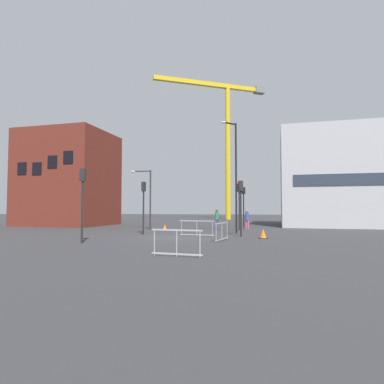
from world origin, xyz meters
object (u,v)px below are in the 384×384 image
at_px(construction_crane, 225,127).
at_px(traffic_light_island, 239,199).
at_px(traffic_light_crosswalk, 82,193).
at_px(streetlamp_short, 147,193).
at_px(traffic_cone_on_verge, 263,234).
at_px(streetlamp_tall, 235,170).
at_px(traffic_cone_striped, 165,227).
at_px(traffic_light_far, 244,200).
at_px(traffic_light_corner, 144,199).
at_px(pedestrian_walking, 217,217).
at_px(pedestrian_waiting, 247,218).
at_px(traffic_light_near, 241,199).

distance_m(construction_crane, traffic_light_island, 30.05).
bearing_deg(traffic_light_crosswalk, streetlamp_short, 94.80).
bearing_deg(construction_crane, traffic_light_crosswalk, -92.78).
bearing_deg(traffic_cone_on_verge, traffic_light_island, 108.12).
distance_m(streetlamp_tall, streetlamp_short, 8.81).
xyz_separation_m(traffic_light_crosswalk, traffic_cone_striped, (0.72, 11.65, -2.53)).
bearing_deg(traffic_light_far, construction_crane, 103.56).
distance_m(traffic_light_corner, pedestrian_walking, 9.07).
relative_size(traffic_light_island, traffic_light_corner, 1.05).
xyz_separation_m(streetlamp_tall, traffic_cone_on_verge, (2.24, -3.54, -4.61)).
height_order(construction_crane, pedestrian_walking, construction_crane).
xyz_separation_m(streetlamp_short, traffic_cone_on_verge, (10.52, -6.12, -3.04)).
distance_m(construction_crane, traffic_light_far, 26.13).
height_order(traffic_light_far, traffic_cone_on_verge, traffic_light_far).
bearing_deg(traffic_cone_on_verge, pedestrian_walking, 117.36).
relative_size(pedestrian_waiting, traffic_cone_striped, 3.47).
bearing_deg(streetlamp_short, traffic_cone_striped, 0.61).
height_order(streetlamp_tall, streetlamp_short, streetlamp_tall).
distance_m(traffic_light_near, traffic_cone_striped, 9.29).
xyz_separation_m(streetlamp_short, traffic_light_far, (8.16, 5.48, -0.61)).
bearing_deg(traffic_light_far, traffic_cone_striped, -139.82).
xyz_separation_m(traffic_light_far, traffic_cone_on_verge, (2.36, -11.59, -2.43)).
distance_m(construction_crane, traffic_light_corner, 35.19).
relative_size(pedestrian_walking, traffic_cone_striped, 3.58).
bearing_deg(traffic_light_corner, construction_crane, 88.21).
distance_m(traffic_light_near, traffic_cone_on_verge, 2.88).
distance_m(traffic_light_island, pedestrian_walking, 3.41).
bearing_deg(construction_crane, traffic_cone_striped, -92.47).
relative_size(streetlamp_tall, traffic_light_corner, 2.20).
height_order(traffic_light_island, traffic_light_corner, traffic_light_island).
xyz_separation_m(streetlamp_tall, traffic_light_corner, (-6.42, -2.60, -2.28)).
bearing_deg(streetlamp_tall, streetlamp_short, 162.73).
relative_size(streetlamp_short, pedestrian_walking, 2.97).
bearing_deg(traffic_light_far, traffic_light_corner, -120.62).
relative_size(traffic_light_crosswalk, traffic_cone_on_verge, 6.84).
bearing_deg(traffic_light_island, traffic_light_crosswalk, -119.94).
height_order(traffic_light_near, traffic_light_crosswalk, traffic_light_crosswalk).
relative_size(traffic_light_near, traffic_light_far, 0.94).
bearing_deg(traffic_cone_on_verge, construction_crane, 102.85).
bearing_deg(traffic_light_corner, pedestrian_waiting, 48.35).
height_order(traffic_light_near, pedestrian_waiting, traffic_light_near).
xyz_separation_m(traffic_light_island, traffic_light_corner, (-6.35, -6.10, -0.11)).
distance_m(traffic_light_island, traffic_light_crosswalk, 14.49).
bearing_deg(pedestrian_walking, pedestrian_waiting, -4.56).
height_order(traffic_light_crosswalk, traffic_cone_on_verge, traffic_light_crosswalk).
bearing_deg(traffic_light_crosswalk, pedestrian_walking, 71.17).
relative_size(pedestrian_walking, traffic_cone_on_verge, 3.02).
relative_size(traffic_light_island, traffic_cone_on_verge, 6.73).
bearing_deg(pedestrian_walking, construction_crane, 97.01).
distance_m(traffic_light_near, traffic_light_crosswalk, 10.28).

